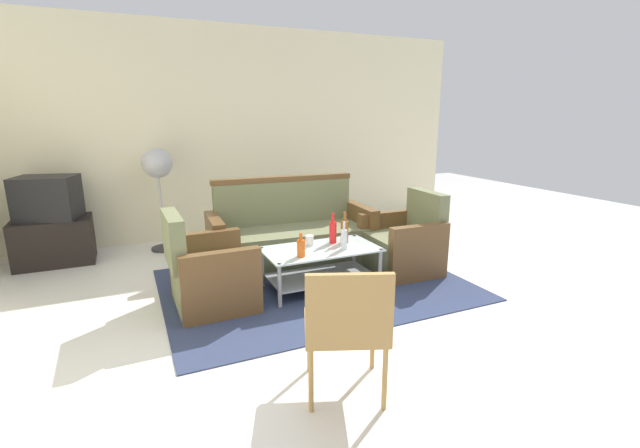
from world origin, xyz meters
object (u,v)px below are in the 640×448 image
at_px(coffee_table, 321,262).
at_px(cup, 309,240).
at_px(bottle_brown, 345,231).
at_px(pedestal_fan, 158,169).
at_px(couch, 291,237).
at_px(tv_stand, 54,241).
at_px(armchair_left, 209,275).
at_px(television, 48,198).
at_px(bottle_clear, 344,239).
at_px(wicker_chair, 347,322).
at_px(bottle_orange, 301,248).
at_px(bottle_red, 333,232).
at_px(armchair_right, 404,245).

relative_size(coffee_table, cup, 11.00).
bearing_deg(bottle_brown, pedestal_fan, 129.71).
distance_m(couch, tv_stand, 2.69).
xyz_separation_m(armchair_left, television, (-1.39, 1.86, 0.47)).
xyz_separation_m(bottle_brown, tv_stand, (-2.74, 1.84, -0.27)).
xyz_separation_m(couch, television, (-2.44, 1.13, 0.44)).
distance_m(bottle_clear, pedestal_fan, 2.59).
bearing_deg(couch, wicker_chair, 79.78).
bearing_deg(bottle_orange, coffee_table, 30.09).
xyz_separation_m(bottle_red, tv_stand, (-2.63, 1.80, -0.27)).
relative_size(bottle_brown, cup, 3.15).
relative_size(armchair_left, tv_stand, 1.06).
height_order(tv_stand, wicker_chair, wicker_chair).
relative_size(couch, television, 2.64).
relative_size(armchair_left, cup, 8.50).
bearing_deg(bottle_brown, television, 146.12).
bearing_deg(bottle_orange, cup, 54.64).
relative_size(couch, armchair_right, 2.16).
xyz_separation_m(bottle_orange, bottle_clear, (0.45, 0.03, 0.02)).
xyz_separation_m(couch, tv_stand, (-2.44, 1.13, -0.06)).
bearing_deg(cup, tv_stand, 143.26).
xyz_separation_m(couch, armchair_right, (1.03, -0.69, -0.03)).
bearing_deg(tv_stand, television, 75.13).
height_order(armchair_left, bottle_brown, armchair_left).
distance_m(armchair_right, bottle_clear, 0.89).
height_order(armchair_right, cup, armchair_right).
distance_m(bottle_brown, bottle_red, 0.12).
bearing_deg(tv_stand, couch, -24.86).
bearing_deg(pedestal_fan, tv_stand, -177.56).
height_order(couch, wicker_chair, couch).
bearing_deg(bottle_red, wicker_chair, -113.48).
bearing_deg(couch, armchair_left, 37.82).
height_order(armchair_left, bottle_orange, armchair_left).
distance_m(bottle_brown, cup, 0.37).
bearing_deg(television, armchair_right, 167.15).
bearing_deg(bottle_red, bottle_orange, -148.87).
bearing_deg(couch, bottle_brown, 116.04).
bearing_deg(coffee_table, bottle_orange, -149.91).
xyz_separation_m(couch, wicker_chair, (-0.55, -2.39, 0.18)).
bearing_deg(bottle_clear, coffee_table, 147.94).
bearing_deg(wicker_chair, armchair_right, 68.48).
bearing_deg(couch, armchair_right, 149.03).
bearing_deg(armchair_left, coffee_table, 86.08).
distance_m(pedestal_fan, wicker_chair, 3.68).
bearing_deg(cup, television, 143.22).
bearing_deg(couch, television, -22.11).
bearing_deg(wicker_chair, television, 139.65).
xyz_separation_m(coffee_table, bottle_brown, (0.29, 0.08, 0.26)).
bearing_deg(television, wicker_chair, 133.01).
xyz_separation_m(armchair_right, bottle_orange, (-1.29, -0.25, 0.21)).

